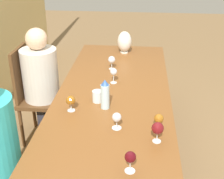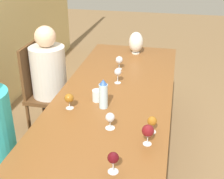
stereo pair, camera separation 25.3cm
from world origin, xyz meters
name	(u,v)px [view 1 (the left image)]	position (x,y,z in m)	size (l,w,h in m)	color
ground_plane	(111,179)	(0.00, 0.00, 0.00)	(14.00, 14.00, 0.00)	olive
dining_table	(111,113)	(0.00, 0.00, 0.70)	(3.07, 0.97, 0.76)	brown
water_bottle	(105,94)	(-0.03, 0.04, 0.88)	(0.07, 0.07, 0.24)	silver
water_tumbler	(97,96)	(0.07, 0.12, 0.81)	(0.08, 0.08, 0.09)	silver
vase	(124,42)	(1.29, -0.03, 0.89)	(0.16, 0.16, 0.25)	silver
wine_glass_0	(130,158)	(-0.75, -0.19, 0.85)	(0.07, 0.07, 0.13)	silver
wine_glass_1	(114,72)	(0.45, 0.02, 0.86)	(0.07, 0.07, 0.14)	silver
wine_glass_2	(71,101)	(-0.10, 0.30, 0.85)	(0.07, 0.07, 0.13)	silver
wine_glass_3	(117,118)	(-0.31, -0.07, 0.84)	(0.07, 0.07, 0.12)	silver
wine_glass_4	(112,60)	(0.78, 0.07, 0.86)	(0.07, 0.07, 0.14)	silver
wine_glass_5	(158,128)	(-0.44, -0.35, 0.86)	(0.08, 0.08, 0.14)	silver
wine_glass_6	(159,119)	(-0.30, -0.36, 0.84)	(0.07, 0.07, 0.12)	silver
chair_far	(35,93)	(0.61, 0.84, 0.54)	(0.44, 0.44, 1.01)	brown
person_far	(43,83)	(0.61, 0.75, 0.65)	(0.36, 0.36, 1.21)	#2D2D38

